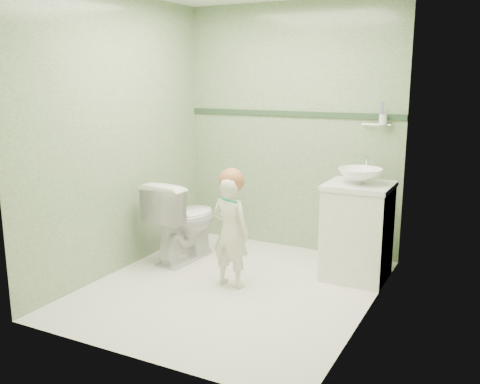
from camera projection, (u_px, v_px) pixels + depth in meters
The scene contains 12 objects.
ground at pixel (232, 288), 4.33m from camera, with size 2.50×2.50×0.00m, color white.
room_shell at pixel (231, 143), 4.08m from camera, with size 2.50×2.54×2.40m.
trim_stripe at pixel (291, 114), 5.12m from camera, with size 2.20×0.02×0.05m, color #2B452B.
vanity at pixel (357, 233), 4.48m from camera, with size 0.52×0.50×0.80m, color white.
counter at pixel (359, 186), 4.40m from camera, with size 0.54×0.52×0.04m, color white.
basin at pixel (360, 176), 4.38m from camera, with size 0.37×0.37×0.13m, color white.
faucet at pixel (366, 163), 4.52m from camera, with size 0.03×0.13×0.18m.
cup_holder at pixel (382, 120), 4.68m from camera, with size 0.26×0.07×0.21m.
toilet at pixel (184, 220), 4.96m from camera, with size 0.43×0.76×0.77m, color white.
toddler at pixel (230, 232), 4.30m from camera, with size 0.34×0.22×0.92m, color silver.
hair_cap at pixel (232, 181), 4.23m from camera, with size 0.20×0.20×0.20m, color #A45F3B.
teal_toothbrush at pixel (230, 200), 4.09m from camera, with size 0.11×0.13×0.08m.
Camera 1 is at (1.92, -3.59, 1.70)m, focal length 39.46 mm.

